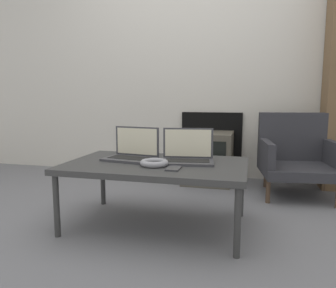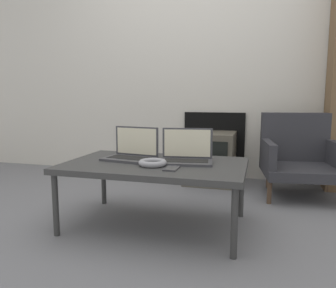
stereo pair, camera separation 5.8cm
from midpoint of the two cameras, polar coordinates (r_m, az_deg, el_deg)
ground_plane at (r=2.06m, az=-2.79°, el=-15.55°), size 14.00×14.00×0.00m
wall_back at (r=3.51m, az=5.97°, el=15.65°), size 7.00×0.08×2.60m
table at (r=2.09m, az=-1.46°, el=-4.12°), size 1.13×0.70×0.42m
laptop_left at (r=2.20m, az=-5.57°, el=-1.43°), size 0.36×0.26×0.21m
laptop_right at (r=2.09m, az=4.03°, el=-1.90°), size 0.36×0.26×0.21m
headphones at (r=1.99m, az=-1.86°, el=-3.28°), size 0.17×0.17×0.04m
phone at (r=1.90m, az=1.53°, el=-4.26°), size 0.08×0.13×0.01m
tv at (r=3.21m, az=7.86°, el=-2.36°), size 0.46×0.49×0.49m
armchair at (r=3.00m, az=22.40°, el=-1.66°), size 0.67×0.65×0.69m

